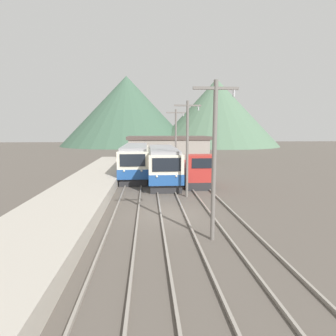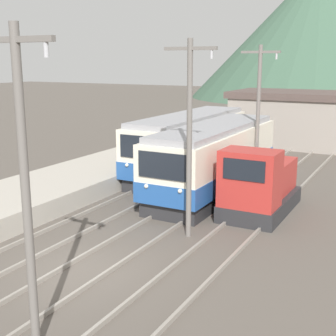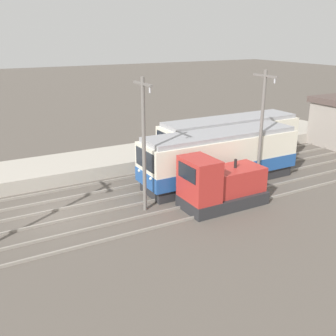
{
  "view_description": "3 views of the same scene",
  "coord_description": "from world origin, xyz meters",
  "px_view_note": "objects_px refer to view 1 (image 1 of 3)",
  "views": [
    {
      "loc": [
        -1.27,
        -15.16,
        5.07
      ],
      "look_at": [
        0.56,
        8.21,
        1.68
      ],
      "focal_mm": 28.0,
      "sensor_mm": 36.0,
      "label": 1
    },
    {
      "loc": [
        8.89,
        -10.69,
        6.46
      ],
      "look_at": [
        -0.78,
        7.3,
        1.75
      ],
      "focal_mm": 50.0,
      "sensor_mm": 36.0,
      "label": 2
    },
    {
      "loc": [
        19.58,
        -4.17,
        9.22
      ],
      "look_at": [
        -0.3,
        6.86,
        1.42
      ],
      "focal_mm": 42.0,
      "sensor_mm": 36.0,
      "label": 3
    }
  ],
  "objects_px": {
    "commuter_train_left": "(136,162)",
    "catenary_mast_mid": "(187,146)",
    "catenary_mast_far": "(176,141)",
    "shunting_locomotive": "(197,173)",
    "catenary_mast_near": "(214,156)",
    "commuter_train_center": "(163,166)"
  },
  "relations": [
    {
      "from": "commuter_train_left",
      "to": "catenary_mast_mid",
      "type": "xyz_separation_m",
      "value": [
        4.31,
        -9.02,
        2.31
      ]
    },
    {
      "from": "commuter_train_left",
      "to": "catenary_mast_far",
      "type": "distance_m",
      "value": 4.99
    },
    {
      "from": "shunting_locomotive",
      "to": "catenary_mast_near",
      "type": "relative_size",
      "value": 0.67
    },
    {
      "from": "commuter_train_left",
      "to": "catenary_mast_near",
      "type": "distance_m",
      "value": 17.72
    },
    {
      "from": "commuter_train_center",
      "to": "shunting_locomotive",
      "type": "height_order",
      "value": "commuter_train_center"
    },
    {
      "from": "shunting_locomotive",
      "to": "catenary_mast_mid",
      "type": "relative_size",
      "value": 0.67
    },
    {
      "from": "catenary_mast_far",
      "to": "catenary_mast_mid",
      "type": "bearing_deg",
      "value": -90.0
    },
    {
      "from": "commuter_train_center",
      "to": "catenary_mast_near",
      "type": "height_order",
      "value": "catenary_mast_near"
    },
    {
      "from": "shunting_locomotive",
      "to": "catenary_mast_far",
      "type": "xyz_separation_m",
      "value": [
        -1.49,
        4.13,
        2.72
      ]
    },
    {
      "from": "commuter_train_center",
      "to": "catenary_mast_far",
      "type": "xyz_separation_m",
      "value": [
        1.51,
        1.94,
        2.34
      ]
    },
    {
      "from": "catenary_mast_near",
      "to": "catenary_mast_far",
      "type": "bearing_deg",
      "value": 90.0
    },
    {
      "from": "catenary_mast_near",
      "to": "catenary_mast_mid",
      "type": "height_order",
      "value": "same"
    },
    {
      "from": "catenary_mast_mid",
      "to": "catenary_mast_far",
      "type": "relative_size",
      "value": 1.0
    },
    {
      "from": "catenary_mast_near",
      "to": "catenary_mast_mid",
      "type": "relative_size",
      "value": 1.0
    },
    {
      "from": "catenary_mast_near",
      "to": "catenary_mast_mid",
      "type": "distance_m",
      "value": 8.01
    },
    {
      "from": "shunting_locomotive",
      "to": "catenary_mast_far",
      "type": "height_order",
      "value": "catenary_mast_far"
    },
    {
      "from": "commuter_train_center",
      "to": "catenary_mast_mid",
      "type": "relative_size",
      "value": 1.49
    },
    {
      "from": "commuter_train_left",
      "to": "catenary_mast_near",
      "type": "relative_size",
      "value": 1.52
    },
    {
      "from": "catenary_mast_mid",
      "to": "catenary_mast_near",
      "type": "bearing_deg",
      "value": -90.0
    },
    {
      "from": "shunting_locomotive",
      "to": "catenary_mast_mid",
      "type": "height_order",
      "value": "catenary_mast_mid"
    },
    {
      "from": "commuter_train_center",
      "to": "catenary_mast_far",
      "type": "distance_m",
      "value": 3.39
    },
    {
      "from": "commuter_train_left",
      "to": "shunting_locomotive",
      "type": "bearing_deg",
      "value": -41.5
    }
  ]
}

